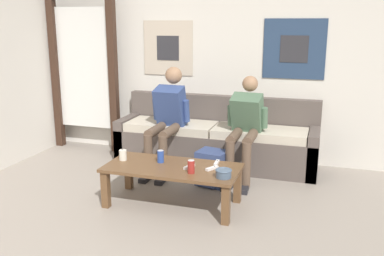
# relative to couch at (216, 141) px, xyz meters

# --- Properties ---
(wall_back) EXTENTS (10.00, 0.07, 2.55)m
(wall_back) POSITION_rel_couch_xyz_m (-0.12, 0.34, 0.98)
(wall_back) COLOR silver
(wall_back) RESTS_ON ground_plane
(door_frame) EXTENTS (1.00, 0.10, 2.15)m
(door_frame) POSITION_rel_couch_xyz_m (-1.92, 0.13, 0.90)
(door_frame) COLOR #382319
(door_frame) RESTS_ON ground_plane
(couch) EXTENTS (2.49, 0.69, 0.83)m
(couch) POSITION_rel_couch_xyz_m (0.00, 0.00, 0.00)
(couch) COLOR #564C47
(couch) RESTS_ON ground_plane
(coffee_table) EXTENTS (1.30, 0.62, 0.40)m
(coffee_table) POSITION_rel_couch_xyz_m (-0.09, -1.34, 0.04)
(coffee_table) COLOR brown
(coffee_table) RESTS_ON ground_plane
(person_seated_adult) EXTENTS (0.47, 0.91, 1.22)m
(person_seated_adult) POSITION_rel_couch_xyz_m (-0.51, -0.36, 0.38)
(person_seated_adult) COLOR brown
(person_seated_adult) RESTS_ON ground_plane
(person_seated_teen) EXTENTS (0.47, 0.88, 1.15)m
(person_seated_teen) POSITION_rel_couch_xyz_m (0.43, -0.36, 0.33)
(person_seated_teen) COLOR brown
(person_seated_teen) RESTS_ON ground_plane
(backpack) EXTENTS (0.36, 0.35, 0.38)m
(backpack) POSITION_rel_couch_xyz_m (0.14, -0.72, -0.11)
(backpack) COLOR navy
(backpack) RESTS_ON ground_plane
(ceramic_bowl) EXTENTS (0.15, 0.15, 0.08)m
(ceramic_bowl) POSITION_rel_couch_xyz_m (0.45, -1.49, 0.15)
(ceramic_bowl) COLOR #475B75
(ceramic_bowl) RESTS_ON coffee_table
(pillar_candle) EXTENTS (0.07, 0.07, 0.12)m
(pillar_candle) POSITION_rel_couch_xyz_m (-0.63, -1.32, 0.16)
(pillar_candle) COLOR silver
(pillar_candle) RESTS_ON coffee_table
(drink_can_blue) EXTENTS (0.07, 0.07, 0.12)m
(drink_can_blue) POSITION_rel_couch_xyz_m (-0.24, -1.27, 0.16)
(drink_can_blue) COLOR #28479E
(drink_can_blue) RESTS_ON coffee_table
(drink_can_red) EXTENTS (0.07, 0.07, 0.12)m
(drink_can_red) POSITION_rel_couch_xyz_m (0.14, -1.47, 0.16)
(drink_can_red) COLOR maroon
(drink_can_red) RESTS_ON coffee_table
(game_controller_near_left) EXTENTS (0.04, 0.15, 0.03)m
(game_controller_near_left) POSITION_rel_couch_xyz_m (0.30, -1.15, 0.11)
(game_controller_near_left) COLOR white
(game_controller_near_left) RESTS_ON coffee_table
(game_controller_near_right) EXTENTS (0.10, 0.14, 0.03)m
(game_controller_near_right) POSITION_rel_couch_xyz_m (0.30, -1.31, 0.11)
(game_controller_near_right) COLOR white
(game_controller_near_right) RESTS_ON coffee_table
(game_controller_far_center) EXTENTS (0.08, 0.15, 0.03)m
(game_controller_far_center) POSITION_rel_couch_xyz_m (0.08, -1.34, 0.11)
(game_controller_far_center) COLOR white
(game_controller_far_center) RESTS_ON coffee_table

